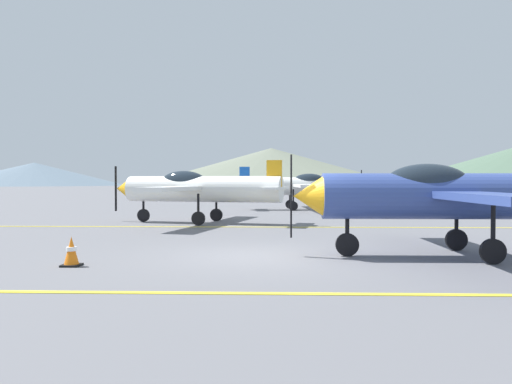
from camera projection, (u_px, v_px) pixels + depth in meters
ground_plane at (261, 256)px, 11.52m from camera, size 400.00×400.00×0.00m
apron_line_near at (256, 293)px, 7.74m from camera, size 80.00×0.16×0.01m
apron_line_far at (266, 227)px, 18.62m from camera, size 80.00×0.16×0.01m
airplane_near at (453, 194)px, 11.45m from camera, size 7.06×8.15×2.45m
airplane_mid at (197, 188)px, 20.44m from camera, size 7.18×8.17×2.45m
airplane_far at (299, 186)px, 29.61m from camera, size 7.12×8.19×2.45m
traffic_cone_front at (71, 252)px, 10.21m from camera, size 0.36×0.36×0.59m
hill_left at (34, 174)px, 156.38m from camera, size 53.54×53.54×6.92m
hill_centerleft at (271, 167)px, 164.34m from camera, size 83.76×83.76×11.79m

